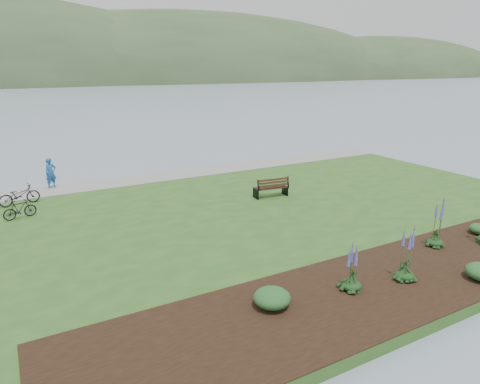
# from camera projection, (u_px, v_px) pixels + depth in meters

# --- Properties ---
(ground) EXTENTS (600.00, 600.00, 0.00)m
(ground) POSITION_uv_depth(u_px,v_px,m) (211.00, 214.00, 21.46)
(ground) COLOR gray
(ground) RESTS_ON ground
(lawn) EXTENTS (34.00, 20.00, 0.40)m
(lawn) POSITION_uv_depth(u_px,v_px,m) (230.00, 223.00, 19.72)
(lawn) COLOR #2B541D
(lawn) RESTS_ON ground
(shoreline_path) EXTENTS (34.00, 2.20, 0.03)m
(shoreline_path) POSITION_uv_depth(u_px,v_px,m) (164.00, 176.00, 27.12)
(shoreline_path) COLOR gray
(shoreline_path) RESTS_ON lawn
(garden_bed) EXTENTS (24.00, 4.40, 0.04)m
(garden_bed) POSITION_uv_depth(u_px,v_px,m) (414.00, 273.00, 14.52)
(garden_bed) COLOR black
(garden_bed) RESTS_ON lawn
(far_hillside) EXTENTS (580.00, 80.00, 38.00)m
(far_hillside) POSITION_uv_depth(u_px,v_px,m) (76.00, 83.00, 173.18)
(far_hillside) COLOR #324D2B
(far_hillside) RESTS_ON ground
(park_bench) EXTENTS (1.87, 0.94, 1.12)m
(park_bench) POSITION_uv_depth(u_px,v_px,m) (272.00, 187.00, 22.80)
(park_bench) COLOR black
(park_bench) RESTS_ON lawn
(person) EXTENTS (0.90, 0.78, 2.07)m
(person) POSITION_uv_depth(u_px,v_px,m) (50.00, 171.00, 24.29)
(person) COLOR #215499
(person) RESTS_ON lawn
(bicycle_a) EXTENTS (1.04, 2.04, 1.02)m
(bicycle_a) POSITION_uv_depth(u_px,v_px,m) (19.00, 195.00, 21.53)
(bicycle_a) COLOR black
(bicycle_a) RESTS_ON lawn
(bicycle_b) EXTENTS (0.82, 1.53, 0.89)m
(bicycle_b) POSITION_uv_depth(u_px,v_px,m) (20.00, 209.00, 19.63)
(bicycle_b) COLOR black
(bicycle_b) RESTS_ON lawn
(echium_0) EXTENTS (0.62, 0.62, 1.93)m
(echium_0) POSITION_uv_depth(u_px,v_px,m) (406.00, 259.00, 13.85)
(echium_0) COLOR #133413
(echium_0) RESTS_ON garden_bed
(echium_1) EXTENTS (0.62, 0.62, 2.15)m
(echium_1) POSITION_uv_depth(u_px,v_px,m) (437.00, 226.00, 16.41)
(echium_1) COLOR #133413
(echium_1) RESTS_ON garden_bed
(echium_4) EXTENTS (0.62, 0.62, 1.74)m
(echium_4) POSITION_uv_depth(u_px,v_px,m) (353.00, 270.00, 13.21)
(echium_4) COLOR #133413
(echium_4) RESTS_ON garden_bed
(shrub_0) EXTENTS (1.10, 1.10, 0.55)m
(shrub_0) POSITION_uv_depth(u_px,v_px,m) (272.00, 298.00, 12.42)
(shrub_0) COLOR #1E4C21
(shrub_0) RESTS_ON garden_bed
(shrub_2) EXTENTS (0.85, 0.85, 0.42)m
(shrub_2) POSITION_uv_depth(u_px,v_px,m) (480.00, 229.00, 17.81)
(shrub_2) COLOR #1E4C21
(shrub_2) RESTS_ON garden_bed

